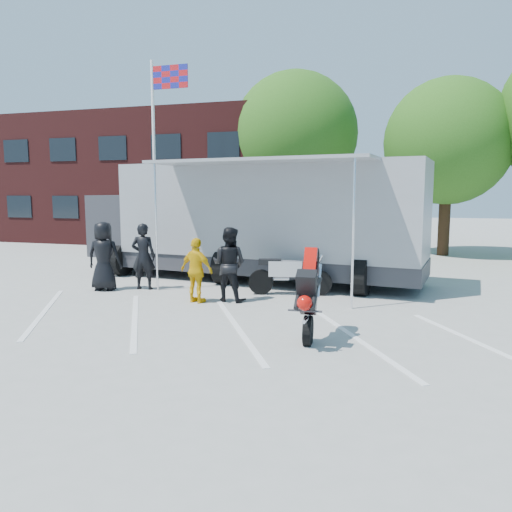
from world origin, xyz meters
The scene contains 13 objects.
ground centered at (0.00, 0.00, 0.00)m, with size 100.00×100.00×0.00m, color #A0A09B.
parking_bay_lines centered at (0.00, 1.00, 0.01)m, with size 18.00×5.00×0.01m, color white.
office_building centered at (-10.00, 18.00, 3.50)m, with size 18.00×8.00×7.00m, color #441615.
flagpole centered at (-6.24, 10.00, 5.05)m, with size 1.61×0.12×8.00m.
tree_left centered at (-2.00, 16.00, 5.57)m, with size 6.12×6.12×8.64m.
tree_mid centered at (5.00, 15.00, 4.94)m, with size 5.44×5.44×7.68m.
transporter_truck centered at (-1.17, 6.61, 0.00)m, with size 11.55×5.56×3.67m, color gray, non-canonical shape.
parked_motorcycle centered at (0.48, 4.56, 0.00)m, with size 0.77×2.32×1.21m, color silver, non-canonical shape.
stunt_bike_rider centered at (1.78, 0.90, 0.00)m, with size 0.77×1.63×1.92m, color black, non-canonical shape.
spectator_leather_a centered at (-4.74, 3.66, 0.98)m, with size 0.96×0.62×1.96m, color black.
spectator_leather_b centered at (-3.73, 4.11, 0.95)m, with size 0.70×0.46×1.91m, color black.
spectator_leather_c centered at (-0.85, 3.37, 0.95)m, with size 0.93×0.72×1.90m, color black.
spectator_hivis centered at (-1.56, 2.94, 0.82)m, with size 0.97×0.40×1.65m, color #EFB70C.
Camera 1 is at (3.52, -8.49, 2.78)m, focal length 35.00 mm.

